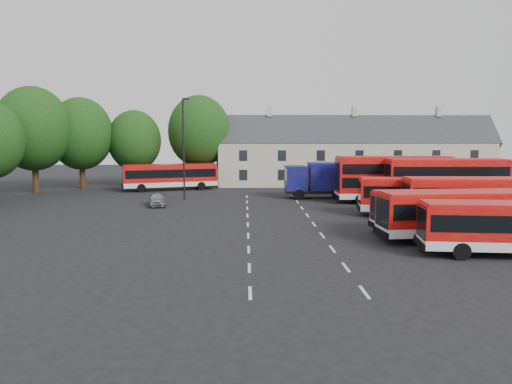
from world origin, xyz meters
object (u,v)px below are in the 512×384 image
at_px(bus_dd_south, 446,180).
at_px(box_truck, 327,178).
at_px(silver_car, 157,199).
at_px(lamppost, 184,146).

xyz_separation_m(bus_dd_south, box_truck, (-9.99, 6.39, -0.46)).
height_order(bus_dd_south, box_truck, bus_dd_south).
relative_size(bus_dd_south, silver_car, 2.94).
relative_size(silver_car, lamppost, 0.36).
bearing_deg(box_truck, bus_dd_south, -34.33).
bearing_deg(silver_car, lamppost, 52.70).
distance_m(box_truck, silver_car, 17.76).
height_order(bus_dd_south, silver_car, bus_dd_south).
height_order(bus_dd_south, lamppost, lamppost).
bearing_deg(bus_dd_south, box_truck, 148.66).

